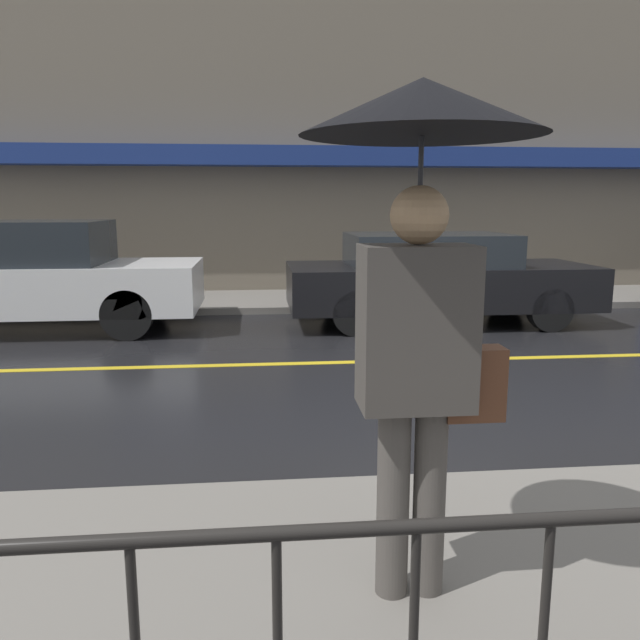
% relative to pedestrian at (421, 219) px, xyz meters
% --- Properties ---
extents(ground_plane, '(80.00, 80.00, 0.00)m').
position_rel_pedestrian_xyz_m(ground_plane, '(1.35, 4.32, -1.69)').
color(ground_plane, black).
extents(sidewalk_far, '(28.00, 2.12, 0.11)m').
position_rel_pedestrian_xyz_m(sidewalk_far, '(1.35, 8.55, -1.63)').
color(sidewalk_far, slate).
rests_on(sidewalk_far, ground_plane).
extents(lane_marking, '(25.20, 0.12, 0.01)m').
position_rel_pedestrian_xyz_m(lane_marking, '(1.35, 4.32, -1.68)').
color(lane_marking, gold).
rests_on(lane_marking, ground_plane).
extents(building_storefront, '(28.00, 0.85, 6.92)m').
position_rel_pedestrian_xyz_m(building_storefront, '(1.35, 9.74, 1.73)').
color(building_storefront, '#706656').
rests_on(building_storefront, ground_plane).
extents(pedestrian, '(0.93, 0.93, 2.09)m').
position_rel_pedestrian_xyz_m(pedestrian, '(0.00, 0.00, 0.00)').
color(pedestrian, '#4C4742').
rests_on(pedestrian, sidewalk_near).
extents(car_white, '(4.51, 1.72, 1.52)m').
position_rel_pedestrian_xyz_m(car_white, '(-3.78, 6.53, -0.92)').
color(car_white, silver).
rests_on(car_white, ground_plane).
extents(car_black, '(4.41, 1.74, 1.32)m').
position_rel_pedestrian_xyz_m(car_black, '(1.97, 6.53, -1.00)').
color(car_black, black).
rests_on(car_black, ground_plane).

